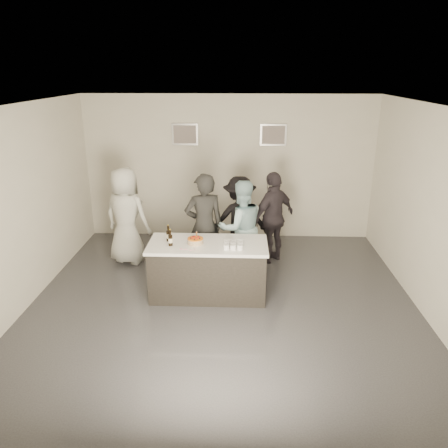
# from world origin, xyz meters

# --- Properties ---
(floor) EXTENTS (6.00, 6.00, 0.00)m
(floor) POSITION_xyz_m (0.00, 0.00, 0.00)
(floor) COLOR #3D3D42
(floor) RESTS_ON ground
(ceiling) EXTENTS (6.00, 6.00, 0.00)m
(ceiling) POSITION_xyz_m (0.00, 0.00, 3.00)
(ceiling) COLOR white
(wall_back) EXTENTS (6.00, 0.04, 3.00)m
(wall_back) POSITION_xyz_m (0.00, 3.00, 1.50)
(wall_back) COLOR silver
(wall_back) RESTS_ON ground
(wall_front) EXTENTS (6.00, 0.04, 3.00)m
(wall_front) POSITION_xyz_m (0.00, -3.00, 1.50)
(wall_front) COLOR silver
(wall_front) RESTS_ON ground
(wall_left) EXTENTS (0.04, 6.00, 3.00)m
(wall_left) POSITION_xyz_m (-3.00, 0.00, 1.50)
(wall_left) COLOR silver
(wall_left) RESTS_ON ground
(wall_right) EXTENTS (0.04, 6.00, 3.00)m
(wall_right) POSITION_xyz_m (3.00, 0.00, 1.50)
(wall_right) COLOR silver
(wall_right) RESTS_ON ground
(picture_left) EXTENTS (0.54, 0.04, 0.44)m
(picture_left) POSITION_xyz_m (-0.90, 2.97, 2.20)
(picture_left) COLOR #B2B2B7
(picture_left) RESTS_ON wall_back
(picture_right) EXTENTS (0.54, 0.04, 0.44)m
(picture_right) POSITION_xyz_m (0.90, 2.97, 2.20)
(picture_right) COLOR #B2B2B7
(picture_right) RESTS_ON wall_back
(bar_counter) EXTENTS (1.86, 0.86, 0.90)m
(bar_counter) POSITION_xyz_m (-0.24, 0.30, 0.45)
(bar_counter) COLOR white
(bar_counter) RESTS_ON ground
(cake) EXTENTS (0.25, 0.25, 0.08)m
(cake) POSITION_xyz_m (-0.44, 0.28, 0.94)
(cake) COLOR orange
(cake) RESTS_ON bar_counter
(beer_bottle_a) EXTENTS (0.07, 0.07, 0.26)m
(beer_bottle_a) POSITION_xyz_m (-0.87, 0.37, 1.03)
(beer_bottle_a) COLOR black
(beer_bottle_a) RESTS_ON bar_counter
(beer_bottle_b) EXTENTS (0.07, 0.07, 0.26)m
(beer_bottle_b) POSITION_xyz_m (-0.81, 0.18, 1.03)
(beer_bottle_b) COLOR black
(beer_bottle_b) RESTS_ON bar_counter
(tumbler_cluster) EXTENTS (0.30, 0.30, 0.08)m
(tumbler_cluster) POSITION_xyz_m (0.16, 0.17, 0.94)
(tumbler_cluster) COLOR #C07212
(tumbler_cluster) RESTS_ON bar_counter
(candles) EXTENTS (0.24, 0.08, 0.01)m
(candles) POSITION_xyz_m (-0.52, 0.04, 0.90)
(candles) COLOR pink
(candles) RESTS_ON bar_counter
(person_main_black) EXTENTS (0.77, 0.62, 1.85)m
(person_main_black) POSITION_xyz_m (-0.36, 1.01, 0.92)
(person_main_black) COLOR black
(person_main_black) RESTS_ON ground
(person_main_blue) EXTENTS (0.98, 0.87, 1.70)m
(person_main_blue) POSITION_xyz_m (0.27, 1.15, 0.85)
(person_main_blue) COLOR #A1CAD3
(person_main_blue) RESTS_ON ground
(person_guest_left) EXTENTS (1.03, 0.84, 1.81)m
(person_guest_left) POSITION_xyz_m (-1.84, 1.54, 0.91)
(person_guest_left) COLOR silver
(person_guest_left) RESTS_ON ground
(person_guest_right) EXTENTS (1.02, 1.00, 1.72)m
(person_guest_right) POSITION_xyz_m (0.87, 1.71, 0.86)
(person_guest_right) COLOR #312B33
(person_guest_right) RESTS_ON ground
(person_guest_back) EXTENTS (1.08, 0.66, 1.63)m
(person_guest_back) POSITION_xyz_m (0.24, 1.73, 0.81)
(person_guest_back) COLOR black
(person_guest_back) RESTS_ON ground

